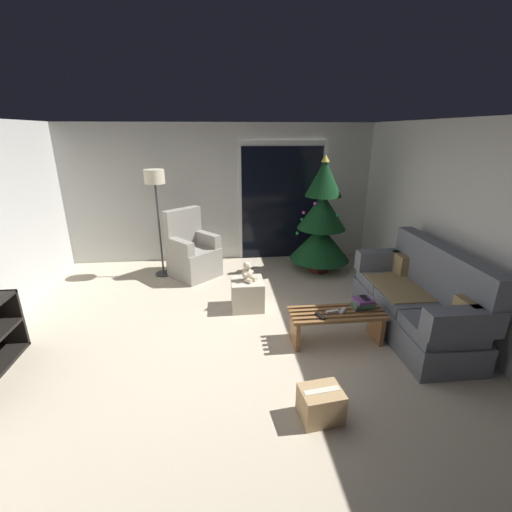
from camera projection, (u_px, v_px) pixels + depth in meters
ground_plane at (228, 347)px, 4.02m from camera, size 7.00×7.00×0.00m
wall_back at (221, 194)px, 6.46m from camera, size 5.72×0.12×2.50m
wall_right at (481, 236)px, 3.88m from camera, size 0.12×6.00×2.50m
patio_door_frame at (281, 201)px, 6.56m from camera, size 1.60×0.02×2.20m
patio_door_glass at (281, 204)px, 6.56m from camera, size 1.50×0.02×2.10m
couch at (418, 301)px, 4.22m from camera, size 0.80×1.95×1.08m
coffee_table at (336, 322)px, 4.05m from camera, size 1.10×0.40×0.39m
remote_black at (320, 316)px, 3.89m from camera, size 0.08×0.16×0.02m
remote_silver at (342, 311)px, 4.01m from camera, size 0.13×0.15×0.02m
remote_white at (332, 311)px, 3.99m from camera, size 0.16×0.07×0.02m
book_stack at (363, 303)px, 4.07m from camera, size 0.26×0.21×0.12m
cell_phone at (365, 298)px, 4.06m from camera, size 0.09×0.15×0.01m
christmas_tree at (321, 222)px, 5.93m from camera, size 1.04×1.04×2.00m
armchair at (192, 253)px, 5.90m from camera, size 0.97×0.97×1.13m
floor_lamp at (155, 187)px, 5.54m from camera, size 0.32×0.32×1.78m
ottoman at (247, 294)px, 4.85m from camera, size 0.44×0.44×0.41m
teddy_bear_cream at (248, 272)px, 4.73m from camera, size 0.21×0.21×0.29m
cardboard_box_taped_mid_floor at (321, 404)px, 2.98m from camera, size 0.38×0.32×0.29m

